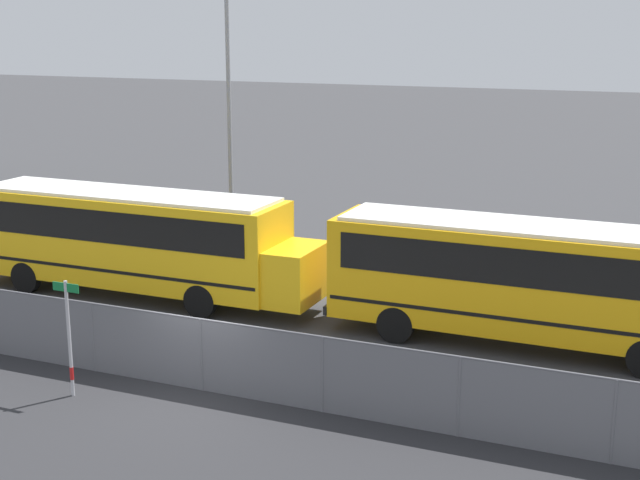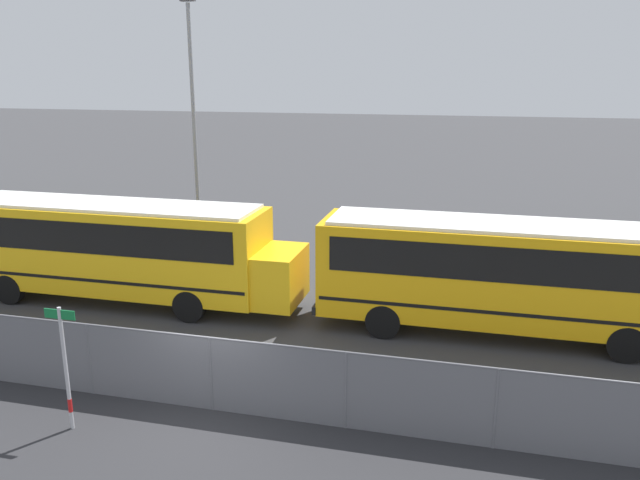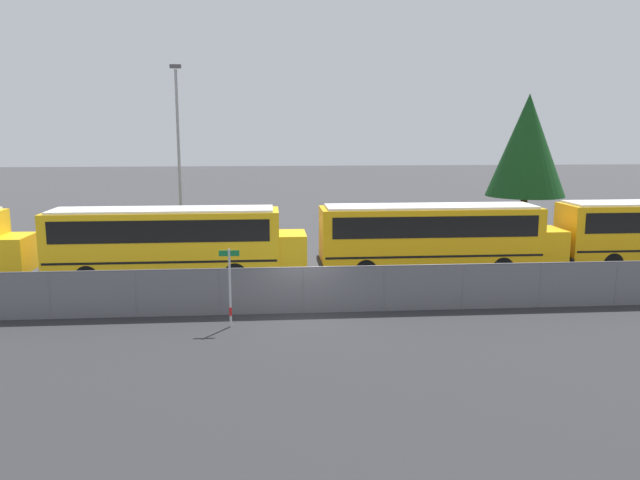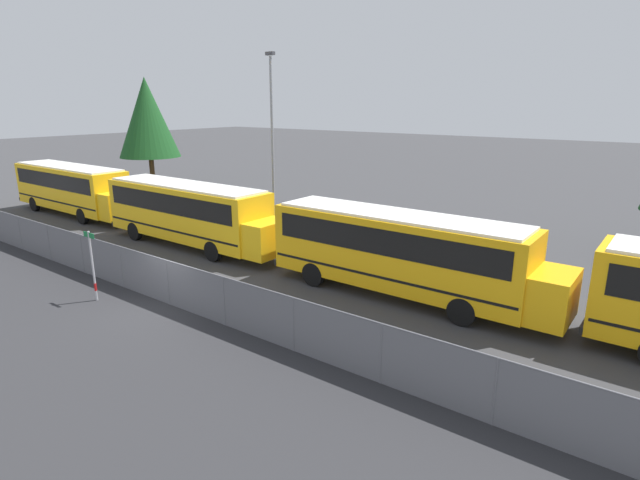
{
  "view_description": "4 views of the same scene",
  "coord_description": "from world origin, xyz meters",
  "px_view_note": "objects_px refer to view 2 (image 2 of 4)",
  "views": [
    {
      "loc": [
        10.08,
        -16.74,
        8.35
      ],
      "look_at": [
        0.79,
        5.15,
        2.53
      ],
      "focal_mm": 50.0,
      "sensor_mm": 36.0,
      "label": 1
    },
    {
      "loc": [
        5.37,
        -11.57,
        7.35
      ],
      "look_at": [
        1.09,
        5.58,
        2.56
      ],
      "focal_mm": 35.0,
      "sensor_mm": 36.0,
      "label": 2
    },
    {
      "loc": [
        -1.24,
        -22.43,
        6.71
      ],
      "look_at": [
        1.09,
        5.51,
        1.8
      ],
      "focal_mm": 35.0,
      "sensor_mm": 36.0,
      "label": 3
    },
    {
      "loc": [
        15.0,
        -10.61,
        7.38
      ],
      "look_at": [
        3.25,
        5.11,
        1.93
      ],
      "focal_mm": 28.0,
      "sensor_mm": 36.0,
      "label": 4
    }
  ],
  "objects_px": {
    "school_bus_1": "(118,244)",
    "light_pole": "(194,117)",
    "school_bus_2": "(511,270)",
    "street_sign": "(66,366)"
  },
  "relations": [
    {
      "from": "street_sign",
      "to": "light_pole",
      "type": "relative_size",
      "value": 0.27
    },
    {
      "from": "school_bus_2",
      "to": "street_sign",
      "type": "xyz_separation_m",
      "value": [
        -9.15,
        -7.35,
        -0.49
      ]
    },
    {
      "from": "school_bus_1",
      "to": "school_bus_2",
      "type": "xyz_separation_m",
      "value": [
        12.22,
        0.25,
        0.0
      ]
    },
    {
      "from": "school_bus_1",
      "to": "light_pole",
      "type": "xyz_separation_m",
      "value": [
        -0.45,
        7.05,
        3.56
      ]
    },
    {
      "from": "school_bus_1",
      "to": "street_sign",
      "type": "bearing_deg",
      "value": -66.59
    },
    {
      "from": "light_pole",
      "to": "street_sign",
      "type": "bearing_deg",
      "value": -76.02
    },
    {
      "from": "school_bus_2",
      "to": "street_sign",
      "type": "distance_m",
      "value": 11.74
    },
    {
      "from": "light_pole",
      "to": "school_bus_1",
      "type": "bearing_deg",
      "value": -86.35
    },
    {
      "from": "street_sign",
      "to": "light_pole",
      "type": "xyz_separation_m",
      "value": [
        -3.52,
        14.15,
        4.05
      ]
    },
    {
      "from": "street_sign",
      "to": "school_bus_1",
      "type": "bearing_deg",
      "value": 113.41
    }
  ]
}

